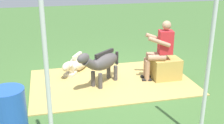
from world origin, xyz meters
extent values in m
plane|color=#426B33|center=(0.00, 0.00, 0.00)|extent=(24.00, 24.00, 0.00)
cube|color=tan|center=(0.07, 0.00, 0.01)|extent=(3.59, 2.26, 0.02)
cube|color=tan|center=(-1.19, 0.11, 0.25)|extent=(0.63, 0.45, 0.50)
cylinder|color=tan|center=(-0.92, 0.17, 0.57)|extent=(0.42, 0.21, 0.14)
cylinder|color=tan|center=(-0.73, 0.14, 0.25)|extent=(0.11, 0.11, 0.50)
cube|color=black|center=(-0.73, 0.14, 0.03)|extent=(0.23, 0.14, 0.06)
cylinder|color=tan|center=(-0.96, -0.03, 0.57)|extent=(0.42, 0.21, 0.14)
cylinder|color=tan|center=(-0.76, -0.06, 0.25)|extent=(0.11, 0.11, 0.50)
cube|color=black|center=(-0.76, -0.06, 0.03)|extent=(0.23, 0.14, 0.06)
cube|color=red|center=(-1.14, 0.11, 0.90)|extent=(0.34, 0.33, 0.52)
cylinder|color=tan|center=(-0.93, 0.23, 0.95)|extent=(0.51, 0.18, 0.26)
cylinder|color=tan|center=(-0.99, -0.08, 0.95)|extent=(0.51, 0.18, 0.26)
sphere|color=tan|center=(-1.14, 0.11, 1.28)|extent=(0.20, 0.20, 0.20)
ellipsoid|color=#4C4747|center=(0.24, 0.05, 0.53)|extent=(0.85, 0.79, 0.34)
cylinder|color=#4C4747|center=(0.39, 0.30, 0.18)|extent=(0.09, 0.09, 0.36)
cylinder|color=#4C4747|center=(0.52, 0.15, 0.18)|extent=(0.09, 0.09, 0.36)
cylinder|color=#4C4747|center=(-0.04, -0.06, 0.18)|extent=(0.09, 0.09, 0.36)
cylinder|color=#4C4747|center=(0.09, -0.21, 0.18)|extent=(0.09, 0.09, 0.36)
cylinder|color=#4C4747|center=(0.62, 0.37, 0.63)|extent=(0.39, 0.37, 0.33)
ellipsoid|color=#4C4747|center=(0.76, 0.49, 0.79)|extent=(0.35, 0.33, 0.20)
cube|color=#2A2727|center=(0.24, 0.05, 0.72)|extent=(0.50, 0.43, 0.08)
cylinder|color=#2A2727|center=(-0.12, -0.26, 0.48)|extent=(0.07, 0.07, 0.30)
ellipsoid|color=beige|center=(0.68, -1.03, 0.18)|extent=(0.78, 0.96, 0.36)
cube|color=beige|center=(0.94, -0.56, 0.05)|extent=(0.35, 0.36, 0.10)
cylinder|color=beige|center=(0.95, -0.55, 0.24)|extent=(0.30, 0.34, 0.30)
ellipsoid|color=beige|center=(1.04, -0.39, 0.32)|extent=(0.29, 0.34, 0.20)
cube|color=#F2EDC5|center=(0.72, -0.96, 0.38)|extent=(0.29, 0.42, 0.08)
cylinder|color=brown|center=(-1.68, -0.35, 0.12)|extent=(0.07, 0.07, 0.24)
cone|color=brown|center=(-1.68, -0.35, 0.27)|extent=(0.06, 0.06, 0.06)
cylinder|color=blue|center=(2.08, 1.69, 0.41)|extent=(0.52, 0.52, 0.81)
cylinder|color=silver|center=(-0.73, 2.47, 1.27)|extent=(0.06, 0.06, 2.54)
cylinder|color=silver|center=(1.47, 2.44, 1.27)|extent=(0.06, 0.06, 2.54)
camera|label=1|loc=(1.45, 5.76, 2.60)|focal=45.63mm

